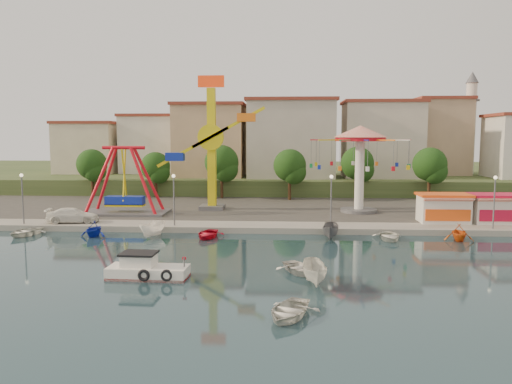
# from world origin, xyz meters

# --- Properties ---
(ground) EXTENTS (200.00, 200.00, 0.00)m
(ground) POSITION_xyz_m (0.00, 0.00, 0.00)
(ground) COLOR #142E37
(ground) RESTS_ON ground
(quay_deck) EXTENTS (200.00, 100.00, 0.60)m
(quay_deck) POSITION_xyz_m (0.00, 62.00, 0.30)
(quay_deck) COLOR #9E998E
(quay_deck) RESTS_ON ground
(asphalt_pad) EXTENTS (90.00, 28.00, 0.01)m
(asphalt_pad) POSITION_xyz_m (0.00, 30.00, 0.60)
(asphalt_pad) COLOR #4C4944
(asphalt_pad) RESTS_ON quay_deck
(hill_terrace) EXTENTS (200.00, 60.00, 3.00)m
(hill_terrace) POSITION_xyz_m (0.00, 67.00, 1.50)
(hill_terrace) COLOR #384C26
(hill_terrace) RESTS_ON ground
(pirate_ship_ride) EXTENTS (10.00, 5.00, 8.00)m
(pirate_ship_ride) POSITION_xyz_m (-15.49, 20.22, 4.39)
(pirate_ship_ride) COLOR #59595E
(pirate_ship_ride) RESTS_ON quay_deck
(kamikaze_tower) EXTENTS (8.97, 3.10, 16.50)m
(kamikaze_tower) POSITION_xyz_m (-5.30, 24.26, 8.33)
(kamikaze_tower) COLOR #59595E
(kamikaze_tower) RESTS_ON quay_deck
(wave_swinger) EXTENTS (11.60, 11.60, 10.40)m
(wave_swinger) POSITION_xyz_m (12.27, 23.22, 8.20)
(wave_swinger) COLOR #59595E
(wave_swinger) RESTS_ON quay_deck
(booth_left) EXTENTS (5.40, 3.78, 3.08)m
(booth_left) POSITION_xyz_m (20.21, 16.49, 2.16)
(booth_left) COLOR white
(booth_left) RESTS_ON quay_deck
(booth_mid) EXTENTS (5.40, 3.78, 3.08)m
(booth_mid) POSITION_xyz_m (25.70, 16.49, 2.16)
(booth_mid) COLOR white
(booth_mid) RESTS_ON quay_deck
(lamp_post_0) EXTENTS (0.14, 0.14, 5.00)m
(lamp_post_0) POSITION_xyz_m (-24.00, 13.00, 3.10)
(lamp_post_0) COLOR #59595E
(lamp_post_0) RESTS_ON quay_deck
(lamp_post_1) EXTENTS (0.14, 0.14, 5.00)m
(lamp_post_1) POSITION_xyz_m (-8.00, 13.00, 3.10)
(lamp_post_1) COLOR #59595E
(lamp_post_1) RESTS_ON quay_deck
(lamp_post_2) EXTENTS (0.14, 0.14, 5.00)m
(lamp_post_2) POSITION_xyz_m (8.00, 13.00, 3.10)
(lamp_post_2) COLOR #59595E
(lamp_post_2) RESTS_ON quay_deck
(lamp_post_3) EXTENTS (0.14, 0.14, 5.00)m
(lamp_post_3) POSITION_xyz_m (24.00, 13.00, 3.10)
(lamp_post_3) COLOR #59595E
(lamp_post_3) RESTS_ON quay_deck
(tree_0) EXTENTS (4.60, 4.60, 7.19)m
(tree_0) POSITION_xyz_m (-26.00, 36.98, 5.47)
(tree_0) COLOR #382314
(tree_0) RESTS_ON quay_deck
(tree_1) EXTENTS (4.35, 4.35, 6.80)m
(tree_1) POSITION_xyz_m (-16.00, 36.24, 5.20)
(tree_1) COLOR #382314
(tree_1) RESTS_ON quay_deck
(tree_2) EXTENTS (5.02, 5.02, 7.85)m
(tree_2) POSITION_xyz_m (-6.00, 35.81, 5.92)
(tree_2) COLOR #382314
(tree_2) RESTS_ON quay_deck
(tree_3) EXTENTS (4.68, 4.68, 7.32)m
(tree_3) POSITION_xyz_m (4.00, 34.36, 5.55)
(tree_3) COLOR #382314
(tree_3) RESTS_ON quay_deck
(tree_4) EXTENTS (4.86, 4.86, 7.60)m
(tree_4) POSITION_xyz_m (14.00, 37.35, 5.75)
(tree_4) COLOR #382314
(tree_4) RESTS_ON quay_deck
(tree_5) EXTENTS (4.83, 4.83, 7.54)m
(tree_5) POSITION_xyz_m (24.00, 35.54, 5.71)
(tree_5) COLOR #382314
(tree_5) RESTS_ON quay_deck
(building_0) EXTENTS (9.26, 9.53, 11.87)m
(building_0) POSITION_xyz_m (-33.37, 46.06, 8.93)
(building_0) COLOR beige
(building_0) RESTS_ON hill_terrace
(building_1) EXTENTS (12.33, 9.01, 8.63)m
(building_1) POSITION_xyz_m (-21.33, 51.38, 7.32)
(building_1) COLOR silver
(building_1) RESTS_ON hill_terrace
(building_2) EXTENTS (11.95, 9.28, 11.23)m
(building_2) POSITION_xyz_m (-8.19, 51.96, 8.62)
(building_2) COLOR tan
(building_2) RESTS_ON hill_terrace
(building_3) EXTENTS (12.59, 10.50, 9.20)m
(building_3) POSITION_xyz_m (5.60, 48.80, 7.60)
(building_3) COLOR beige
(building_3) RESTS_ON hill_terrace
(building_4) EXTENTS (10.75, 9.23, 9.24)m
(building_4) POSITION_xyz_m (19.07, 52.20, 7.62)
(building_4) COLOR beige
(building_4) RESTS_ON hill_terrace
(building_5) EXTENTS (12.77, 10.96, 11.21)m
(building_5) POSITION_xyz_m (32.37, 50.33, 8.61)
(building_5) COLOR tan
(building_5) RESTS_ON hill_terrace
(minaret) EXTENTS (2.80, 2.80, 18.00)m
(minaret) POSITION_xyz_m (36.00, 54.00, 12.55)
(minaret) COLOR silver
(minaret) RESTS_ON hill_terrace
(cabin_motorboat) EXTENTS (5.57, 2.37, 1.93)m
(cabin_motorboat) POSITION_xyz_m (-6.16, -4.01, 0.52)
(cabin_motorboat) COLOR white
(cabin_motorboat) RESTS_ON ground
(rowboat_a) EXTENTS (4.07, 4.50, 0.76)m
(rowboat_a) POSITION_xyz_m (4.49, -2.21, 0.38)
(rowboat_a) COLOR silver
(rowboat_a) RESTS_ON ground
(rowboat_b) EXTENTS (3.95, 4.59, 0.80)m
(rowboat_b) POSITION_xyz_m (3.62, -11.01, 0.40)
(rowboat_b) COLOR silver
(rowboat_b) RESTS_ON ground
(skiff) EXTENTS (1.72, 4.11, 1.56)m
(skiff) POSITION_xyz_m (5.39, -4.86, 0.78)
(skiff) COLOR silver
(skiff) RESTS_ON ground
(van) EXTENTS (5.62, 3.04, 1.55)m
(van) POSITION_xyz_m (-19.15, 14.00, 1.37)
(van) COLOR white
(van) RESTS_ON quay_deck
(moored_boat_0) EXTENTS (3.66, 4.47, 0.81)m
(moored_boat_0) POSITION_xyz_m (-22.19, 9.80, 0.40)
(moored_boat_0) COLOR silver
(moored_boat_0) RESTS_ON ground
(moored_boat_1) EXTENTS (2.76, 3.12, 1.52)m
(moored_boat_1) POSITION_xyz_m (-15.26, 9.80, 0.76)
(moored_boat_1) COLOR #1429B0
(moored_boat_1) RESTS_ON ground
(moored_boat_2) EXTENTS (2.47, 4.21, 1.53)m
(moored_boat_2) POSITION_xyz_m (-9.42, 9.80, 0.76)
(moored_boat_2) COLOR white
(moored_boat_2) RESTS_ON ground
(moored_boat_3) EXTENTS (3.18, 4.09, 0.78)m
(moored_boat_3) POSITION_xyz_m (-4.07, 9.80, 0.39)
(moored_boat_3) COLOR red
(moored_boat_3) RESTS_ON ground
(moored_boat_5) EXTENTS (2.08, 4.17, 1.54)m
(moored_boat_5) POSITION_xyz_m (7.73, 9.80, 0.77)
(moored_boat_5) COLOR #5D5C62
(moored_boat_5) RESTS_ON ground
(moored_boat_6) EXTENTS (2.73, 3.82, 0.79)m
(moored_boat_6) POSITION_xyz_m (13.20, 9.80, 0.39)
(moored_boat_6) COLOR silver
(moored_boat_6) RESTS_ON ground
(moored_boat_7) EXTENTS (3.07, 3.42, 1.62)m
(moored_boat_7) POSITION_xyz_m (19.62, 9.80, 0.81)
(moored_boat_7) COLOR #DF5913
(moored_boat_7) RESTS_ON ground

